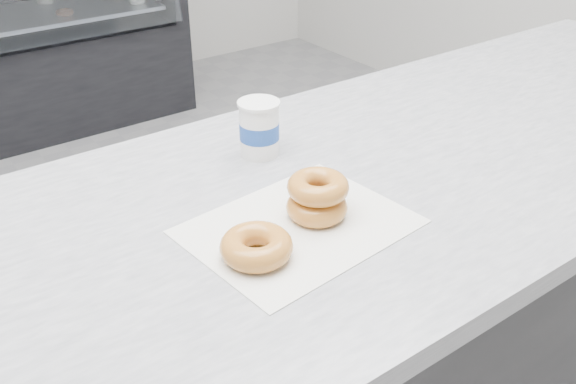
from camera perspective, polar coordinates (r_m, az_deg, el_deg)
name	(u,v)px	position (r m, az deg, el deg)	size (l,w,h in m)	color
wax_paper	(299,226)	(1.02, 0.98, -3.08)	(0.34, 0.26, 0.00)	silver
donut_single	(256,246)	(0.94, -2.83, -4.85)	(0.11, 0.11, 0.04)	#D68A3A
donut_stack	(317,197)	(1.03, 2.63, -0.43)	(0.13, 0.13, 0.07)	#D68A3A
coffee_cup	(259,128)	(1.22, -2.57, 5.73)	(0.08, 0.08, 0.11)	white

